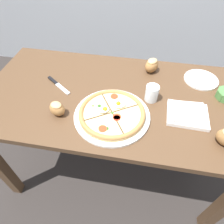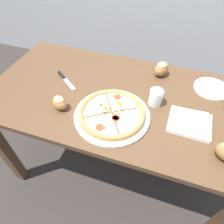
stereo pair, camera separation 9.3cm
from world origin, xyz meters
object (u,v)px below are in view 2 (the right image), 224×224
bread_piece_far (60,103)px  side_saucer (212,89)px  knife_main (66,80)px  dining_table (117,110)px  pizza (112,114)px  bread_piece_mid (161,69)px  napkin_folded (190,122)px  water_glass (156,98)px

bread_piece_far → side_saucer: size_ratio=0.50×
bread_piece_far → knife_main: size_ratio=0.56×
dining_table → side_saucer: 0.53m
pizza → bread_piece_mid: bread_piece_mid is taller
pizza → knife_main: pizza is taller
napkin_folded → knife_main: size_ratio=1.13×
pizza → napkin_folded: 0.36m
dining_table → bread_piece_far: 0.34m
pizza → bread_piece_mid: size_ratio=3.19×
pizza → water_glass: bearing=40.2°
bread_piece_far → side_saucer: bearing=28.8°
dining_table → bread_piece_far: (-0.24, -0.18, 0.15)m
knife_main → water_glass: (0.51, -0.02, 0.03)m
bread_piece_far → pizza: bearing=6.9°
bread_piece_mid → water_glass: (0.01, -0.25, -0.01)m
pizza → napkin_folded: bearing=10.2°
napkin_folded → bread_piece_far: 0.62m
napkin_folded → bread_piece_far: bearing=-171.2°
bread_piece_far → water_glass: size_ratio=1.11×
bread_piece_far → side_saucer: (0.71, 0.39, -0.03)m
napkin_folded → water_glass: water_glass is taller
bread_piece_mid → water_glass: 0.25m
bread_piece_mid → water_glass: bearing=-87.5°
dining_table → napkin_folded: size_ratio=7.34×
bread_piece_mid → side_saucer: size_ratio=0.60×
dining_table → bread_piece_mid: bread_piece_mid is taller
dining_table → pizza: 0.20m
water_glass → side_saucer: water_glass is taller
bread_piece_mid → side_saucer: 0.29m
dining_table → bread_piece_mid: bearing=53.2°
water_glass → bread_piece_far: bearing=-157.5°
napkin_folded → water_glass: (-0.18, 0.09, 0.02)m
pizza → water_glass: size_ratio=4.25×
napkin_folded → dining_table: bearing=166.8°
bread_piece_mid → water_glass: size_ratio=1.33×
side_saucer → dining_table: bearing=-156.1°
knife_main → napkin_folded: bearing=27.5°
napkin_folded → bread_piece_far: (-0.61, -0.09, 0.02)m
bread_piece_far → bread_piece_mid: bearing=45.3°
dining_table → water_glass: size_ratio=16.63×
bread_piece_mid → knife_main: (-0.50, -0.22, -0.04)m
napkin_folded → side_saucer: napkin_folded is taller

